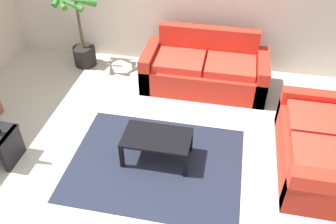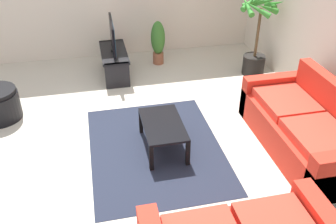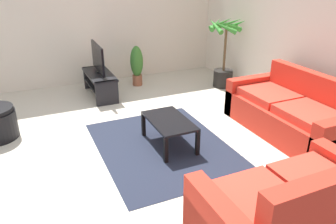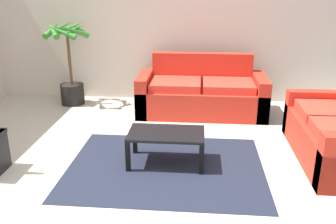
# 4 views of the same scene
# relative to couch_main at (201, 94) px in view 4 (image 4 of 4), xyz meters

# --- Properties ---
(ground_plane) EXTENTS (6.60, 6.60, 0.00)m
(ground_plane) POSITION_rel_couch_main_xyz_m (-0.66, -2.28, -0.30)
(ground_plane) COLOR beige
(wall_back) EXTENTS (6.00, 0.06, 2.70)m
(wall_back) POSITION_rel_couch_main_xyz_m (-0.66, 0.72, 1.05)
(wall_back) COLOR beige
(wall_back) RESTS_ON ground
(couch_main) EXTENTS (1.99, 0.90, 0.90)m
(couch_main) POSITION_rel_couch_main_xyz_m (0.00, 0.00, 0.00)
(couch_main) COLOR red
(couch_main) RESTS_ON ground
(coffee_table) EXTENTS (0.86, 0.50, 0.39)m
(coffee_table) POSITION_rel_couch_main_xyz_m (-0.40, -1.79, 0.03)
(coffee_table) COLOR black
(coffee_table) RESTS_ON ground
(area_rug) EXTENTS (2.20, 1.70, 0.01)m
(area_rug) POSITION_rel_couch_main_xyz_m (-0.40, -1.89, -0.30)
(area_rug) COLOR #1E2333
(area_rug) RESTS_ON ground
(potted_palm) EXTENTS (0.79, 0.79, 1.40)m
(potted_palm) POSITION_rel_couch_main_xyz_m (-2.21, 0.27, 0.32)
(potted_palm) COLOR black
(potted_palm) RESTS_ON ground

